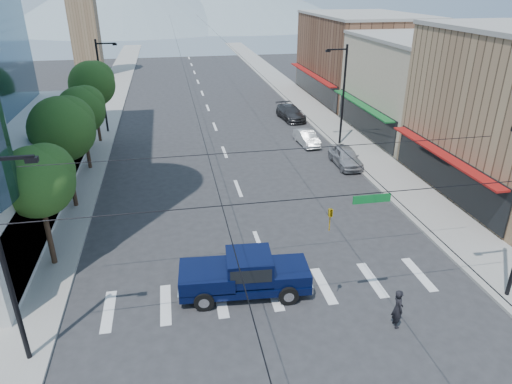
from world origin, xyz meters
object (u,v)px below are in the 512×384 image
pickup_truck (244,273)px  parked_car_far (291,113)px  parked_car_near (345,156)px  parked_car_mid (307,138)px  pedestrian (398,308)px

pickup_truck → parked_car_far: 31.19m
pickup_truck → parked_car_far: pickup_truck is taller
pickup_truck → parked_car_far: bearing=75.5°
pickup_truck → parked_car_near: bearing=58.6°
parked_car_mid → parked_car_far: parked_car_far is taller
parked_car_far → pedestrian: bearing=-102.6°
pickup_truck → pedestrian: (6.20, -3.58, -0.18)m
pedestrian → parked_car_near: size_ratio=0.41×
parked_car_near → parked_car_far: bearing=94.5°
parked_car_near → parked_car_mid: size_ratio=1.13×
parked_car_mid → pedestrian: bearing=-101.2°
parked_car_near → parked_car_far: size_ratio=0.88×
parked_car_near → parked_car_far: 14.31m
parked_car_near → parked_car_far: (-0.89, 14.29, -0.03)m
pickup_truck → pedestrian: 7.16m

